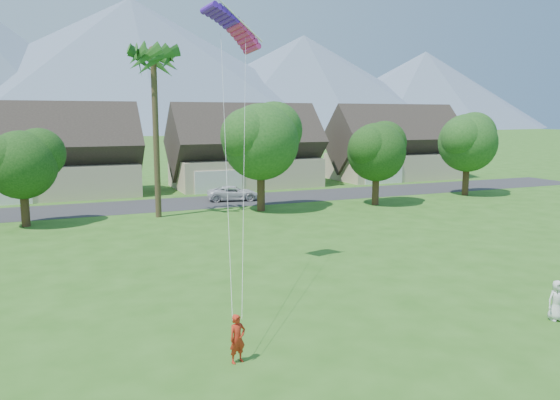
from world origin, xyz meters
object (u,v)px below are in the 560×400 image
watcher (557,300)px  parafoil_kite (233,25)px  parked_car (233,193)px  kite_flyer (237,339)px

watcher → parafoil_kite: bearing=142.8°
parked_car → watcher: bearing=-165.8°
watcher → parafoil_kite: parafoil_kite is taller
watcher → parafoil_kite: size_ratio=0.48×
kite_flyer → parafoil_kite: size_ratio=0.48×
parked_car → parafoil_kite: bearing=172.9°
parafoil_kite → parked_car: bearing=60.1°
parafoil_kite → watcher: bearing=-63.0°
kite_flyer → watcher: bearing=-21.0°
watcher → kite_flyer: bearing=-172.4°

